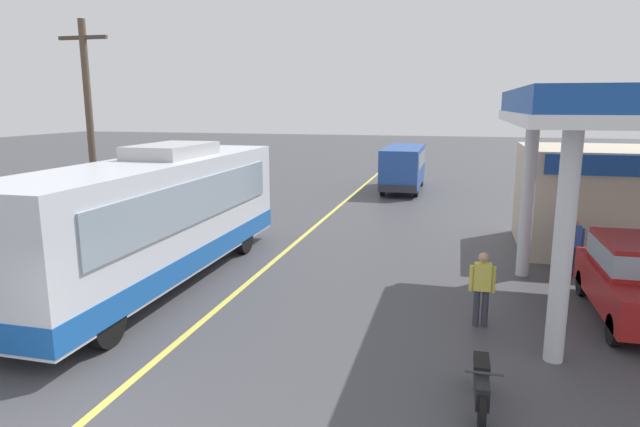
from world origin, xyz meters
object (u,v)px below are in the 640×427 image
minibus_opposing_lane (403,164)px  pedestrian_by_shop (573,243)px  motorcycle_parked_forecourt (481,383)px  coach_bus_main (157,220)px  car_at_pump (636,276)px  pedestrian_near_pump (482,285)px

minibus_opposing_lane → pedestrian_by_shop: (6.19, -14.35, -0.54)m
minibus_opposing_lane → motorcycle_parked_forecourt: minibus_opposing_lane is taller
pedestrian_by_shop → motorcycle_parked_forecourt: bearing=-109.4°
coach_bus_main → car_at_pump: 11.73m
motorcycle_parked_forecourt → pedestrian_near_pump: 3.48m
pedestrian_near_pump → pedestrian_by_shop: 5.13m
motorcycle_parked_forecourt → pedestrian_by_shop: 8.33m
car_at_pump → motorcycle_parked_forecourt: (-3.45, -4.68, -0.57)m
motorcycle_parked_forecourt → pedestrian_by_shop: bearing=70.6°
coach_bus_main → car_at_pump: (11.70, 0.27, -0.71)m
pedestrian_near_pump → minibus_opposing_lane: bearing=100.7°
minibus_opposing_lane → car_at_pump: bearing=-68.5°
coach_bus_main → pedestrian_near_pump: bearing=-6.6°
pedestrian_near_pump → pedestrian_by_shop: size_ratio=1.00×
pedestrian_by_shop → minibus_opposing_lane: bearing=113.3°
car_at_pump → minibus_opposing_lane: bearing=111.5°
pedestrian_near_pump → motorcycle_parked_forecourt: bearing=-91.9°
pedestrian_by_shop → pedestrian_near_pump: bearing=-121.0°
minibus_opposing_lane → motorcycle_parked_forecourt: 22.49m
car_at_pump → minibus_opposing_lane: 18.83m
minibus_opposing_lane → motorcycle_parked_forecourt: bearing=-81.2°
car_at_pump → pedestrian_by_shop: car_at_pump is taller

